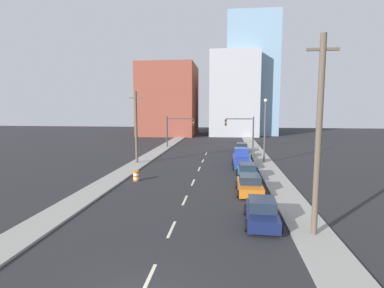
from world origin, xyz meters
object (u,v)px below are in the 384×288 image
at_px(utility_pole_left_mid, 136,127).
at_px(sedan_orange, 250,185).
at_px(traffic_signal_right, 244,128).
at_px(sedan_teal, 247,172).
at_px(pickup_truck_blue, 242,160).
at_px(utility_pole_right_near, 319,136).
at_px(sedan_navy, 262,212).
at_px(sedan_black, 242,148).
at_px(street_lamp, 265,126).
at_px(traffic_barrel, 136,176).
at_px(traffic_signal_left, 176,127).
at_px(sedan_green, 243,153).

height_order(utility_pole_left_mid, sedan_orange, utility_pole_left_mid).
xyz_separation_m(traffic_signal_right, sedan_teal, (-0.88, -22.24, -2.97)).
xyz_separation_m(sedan_teal, pickup_truck_blue, (-0.28, 5.91, 0.20)).
bearing_deg(utility_pole_right_near, sedan_teal, 101.53).
xyz_separation_m(sedan_orange, sedan_teal, (0.14, 5.22, 0.01)).
distance_m(sedan_navy, sedan_orange, 6.57).
bearing_deg(sedan_teal, sedan_black, 87.84).
relative_size(street_lamp, sedan_orange, 1.81).
distance_m(sedan_orange, sedan_black, 23.32).
bearing_deg(sedan_teal, utility_pole_left_mid, 152.83).
xyz_separation_m(traffic_barrel, pickup_truck_blue, (10.40, 8.18, 0.41)).
bearing_deg(utility_pole_left_mid, pickup_truck_blue, -2.54).
bearing_deg(pickup_truck_blue, sedan_orange, -90.23).
xyz_separation_m(traffic_signal_right, traffic_barrel, (-11.55, -24.51, -3.18)).
height_order(utility_pole_right_near, sedan_teal, utility_pole_right_near).
relative_size(traffic_signal_left, street_lamp, 0.68).
bearing_deg(traffic_signal_right, sedan_teal, -92.26).
xyz_separation_m(traffic_signal_left, traffic_signal_right, (11.90, 0.00, 0.00)).
bearing_deg(street_lamp, sedan_navy, -97.19).
relative_size(sedan_orange, sedan_green, 0.95).
height_order(traffic_signal_left, utility_pole_left_mid, utility_pole_left_mid).
bearing_deg(sedan_teal, pickup_truck_blue, 91.54).
bearing_deg(street_lamp, utility_pole_left_mid, -172.20).
height_order(sedan_navy, pickup_truck_blue, pickup_truck_blue).
height_order(sedan_orange, sedan_black, sedan_orange).
height_order(utility_pole_left_mid, street_lamp, utility_pole_left_mid).
height_order(traffic_signal_right, sedan_black, traffic_signal_right).
relative_size(sedan_orange, pickup_truck_blue, 0.83).
height_order(traffic_barrel, sedan_black, sedan_black).
xyz_separation_m(utility_pole_left_mid, pickup_truck_blue, (13.01, -0.58, -3.75)).
bearing_deg(utility_pole_left_mid, utility_pole_right_near, -51.08).
xyz_separation_m(sedan_orange, sedan_green, (0.37, 17.89, -0.03)).
xyz_separation_m(traffic_signal_right, sedan_green, (-0.64, -9.56, -3.01)).
distance_m(utility_pole_right_near, pickup_truck_blue, 20.01).
bearing_deg(street_lamp, pickup_truck_blue, -136.87).
bearing_deg(utility_pole_right_near, traffic_signal_right, 92.96).
xyz_separation_m(traffic_signal_left, sedan_black, (11.34, -4.14, -2.98)).
relative_size(traffic_signal_right, utility_pole_left_mid, 0.61).
relative_size(traffic_signal_right, sedan_teal, 1.19).
bearing_deg(sedan_orange, pickup_truck_blue, 90.35).
xyz_separation_m(utility_pole_left_mid, sedan_orange, (13.14, -11.70, -3.96)).
xyz_separation_m(traffic_signal_right, street_lamp, (1.79, -13.57, 1.07)).
bearing_deg(sedan_orange, sedan_navy, -88.36).
relative_size(traffic_barrel, sedan_green, 0.20).
distance_m(utility_pole_left_mid, pickup_truck_blue, 13.55).
relative_size(traffic_signal_left, sedan_orange, 1.23).
height_order(sedan_navy, sedan_black, sedan_navy).
bearing_deg(utility_pole_right_near, street_lamp, 90.12).
relative_size(sedan_navy, sedan_green, 0.93).
relative_size(traffic_signal_right, traffic_barrel, 5.82).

